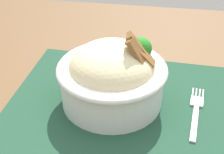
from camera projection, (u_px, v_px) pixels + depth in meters
name	position (u px, v px, depth m)	size (l,w,h in m)	color
table	(144.00, 149.00, 0.57)	(1.14, 0.97, 0.72)	brown
placemat	(142.00, 111.00, 0.56)	(0.46, 0.33, 0.00)	#1E422D
bowl	(112.00, 75.00, 0.55)	(0.20, 0.20, 0.13)	silver
fork	(196.00, 110.00, 0.56)	(0.03, 0.14, 0.00)	beige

